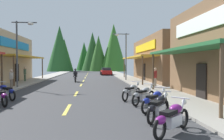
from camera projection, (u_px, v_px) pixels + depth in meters
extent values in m
cube|color=#38383A|center=(83.00, 82.00, 25.34)|extent=(9.64, 77.82, 0.10)
cube|color=#9E9991|center=(30.00, 81.00, 24.79)|extent=(2.59, 77.82, 0.12)
cube|color=gray|center=(134.00, 81.00, 25.87)|extent=(2.59, 77.82, 0.12)
cube|color=#E0C64C|center=(67.00, 109.00, 9.81)|extent=(0.16, 2.40, 0.01)
cube|color=#E0C64C|center=(76.00, 94.00, 14.98)|extent=(0.16, 2.40, 0.01)
cube|color=#E0C64C|center=(81.00, 85.00, 21.07)|extent=(0.16, 2.40, 0.01)
cube|color=#E0C64C|center=(83.00, 81.00, 26.41)|extent=(0.16, 2.40, 0.01)
cube|color=#E0C64C|center=(85.00, 78.00, 32.24)|extent=(0.16, 2.40, 0.01)
cube|color=#E0C64C|center=(86.00, 76.00, 37.53)|extent=(0.16, 2.40, 0.01)
cube|color=#E0C64C|center=(87.00, 74.00, 43.50)|extent=(0.16, 2.40, 0.01)
cube|color=#E0C64C|center=(88.00, 73.00, 48.94)|extent=(0.16, 2.40, 0.01)
cube|color=#E0C64C|center=(88.00, 72.00, 54.72)|extent=(0.16, 2.40, 0.01)
cylinder|color=brown|center=(2.00, 73.00, 16.48)|extent=(0.14, 0.14, 2.82)
cube|color=gold|center=(25.00, 57.00, 24.18)|extent=(1.80, 11.12, 0.16)
cylinder|color=brown|center=(14.00, 72.00, 18.95)|extent=(0.14, 0.14, 2.82)
cylinder|color=brown|center=(42.00, 69.00, 29.62)|extent=(0.14, 0.14, 2.82)
cube|color=#197FCC|center=(17.00, 45.00, 24.07)|extent=(0.10, 8.65, 0.90)
cube|color=black|center=(17.00, 73.00, 24.16)|extent=(0.08, 1.10, 2.10)
cube|color=#236033|center=(187.00, 50.00, 12.17)|extent=(1.80, 9.24, 0.16)
cylinder|color=brown|center=(221.00, 82.00, 7.75)|extent=(0.14, 0.14, 2.82)
cylinder|color=brown|center=(153.00, 73.00, 16.55)|extent=(0.14, 0.14, 2.82)
cube|color=white|center=(202.00, 23.00, 12.20)|extent=(0.10, 7.19, 0.90)
cube|color=black|center=(201.00, 82.00, 12.30)|extent=(0.08, 1.10, 2.10)
cube|color=brown|center=(173.00, 60.00, 26.43)|extent=(7.21, 13.66, 5.26)
cube|color=gold|center=(137.00, 57.00, 26.03)|extent=(1.80, 12.29, 0.16)
cylinder|color=brown|center=(143.00, 71.00, 20.09)|extent=(0.14, 0.14, 2.82)
cylinder|color=brown|center=(124.00, 68.00, 31.93)|extent=(0.14, 0.14, 2.82)
cube|color=yellow|center=(144.00, 47.00, 26.07)|extent=(0.10, 9.56, 0.90)
cube|color=black|center=(144.00, 72.00, 26.16)|extent=(0.08, 1.10, 2.10)
cylinder|color=#474C51|center=(17.00, 55.00, 18.09)|extent=(0.14, 0.14, 5.69)
cylinder|color=#474C51|center=(24.00, 22.00, 18.06)|extent=(2.05, 0.10, 0.10)
ellipsoid|color=silver|center=(31.00, 24.00, 18.11)|extent=(0.50, 0.30, 0.24)
cylinder|color=#474C51|center=(126.00, 57.00, 26.34)|extent=(0.14, 0.14, 5.84)
cylinder|color=#474C51|center=(121.00, 34.00, 26.21)|extent=(2.05, 0.10, 0.10)
ellipsoid|color=silver|center=(117.00, 35.00, 26.17)|extent=(0.50, 0.30, 0.24)
torus|color=black|center=(183.00, 118.00, 6.92)|extent=(0.54, 0.51, 0.64)
torus|color=black|center=(160.00, 129.00, 5.81)|extent=(0.54, 0.51, 0.64)
cube|color=silver|center=(173.00, 121.00, 6.36)|extent=(0.70, 0.68, 0.32)
ellipsoid|color=#721972|center=(176.00, 109.00, 6.50)|extent=(0.63, 0.61, 0.28)
cube|color=black|center=(169.00, 113.00, 6.17)|extent=(0.63, 0.61, 0.12)
ellipsoid|color=#721972|center=(161.00, 120.00, 5.84)|extent=(0.49, 0.47, 0.24)
cylinder|color=silver|center=(182.00, 109.00, 6.81)|extent=(0.31, 0.30, 0.71)
cylinder|color=silver|center=(180.00, 98.00, 6.72)|extent=(0.44, 0.47, 0.04)
sphere|color=white|center=(184.00, 102.00, 6.93)|extent=(0.16, 0.16, 0.16)
torus|color=black|center=(165.00, 108.00, 8.60)|extent=(0.47, 0.57, 0.64)
torus|color=black|center=(151.00, 115.00, 7.33)|extent=(0.47, 0.57, 0.64)
cube|color=silver|center=(159.00, 109.00, 7.96)|extent=(0.65, 0.73, 0.32)
ellipsoid|color=black|center=(161.00, 100.00, 8.12)|extent=(0.60, 0.64, 0.28)
cube|color=black|center=(156.00, 103.00, 7.74)|extent=(0.59, 0.65, 0.12)
ellipsoid|color=black|center=(152.00, 108.00, 7.37)|extent=(0.46, 0.49, 0.24)
cylinder|color=silver|center=(164.00, 100.00, 8.48)|extent=(0.27, 0.33, 0.71)
cylinder|color=silver|center=(164.00, 91.00, 8.37)|extent=(0.50, 0.40, 0.04)
sphere|color=white|center=(166.00, 95.00, 8.61)|extent=(0.16, 0.16, 0.16)
torus|color=black|center=(163.00, 102.00, 9.96)|extent=(0.53, 0.51, 0.64)
torus|color=black|center=(146.00, 107.00, 8.84)|extent=(0.53, 0.51, 0.64)
cube|color=silver|center=(155.00, 102.00, 9.40)|extent=(0.70, 0.68, 0.32)
ellipsoid|color=navy|center=(157.00, 95.00, 9.54)|extent=(0.63, 0.62, 0.28)
cube|color=black|center=(152.00, 97.00, 9.20)|extent=(0.63, 0.62, 0.12)
ellipsoid|color=navy|center=(146.00, 101.00, 8.87)|extent=(0.48, 0.48, 0.24)
cylinder|color=silver|center=(162.00, 95.00, 9.85)|extent=(0.31, 0.30, 0.71)
cylinder|color=silver|center=(161.00, 87.00, 9.75)|extent=(0.44, 0.46, 0.04)
sphere|color=white|center=(164.00, 90.00, 9.97)|extent=(0.16, 0.16, 0.16)
torus|color=black|center=(151.00, 96.00, 11.65)|extent=(0.53, 0.52, 0.64)
torus|color=black|center=(136.00, 100.00, 10.51)|extent=(0.53, 0.52, 0.64)
cube|color=silver|center=(144.00, 96.00, 11.08)|extent=(0.69, 0.69, 0.32)
ellipsoid|color=#99999E|center=(146.00, 90.00, 11.22)|extent=(0.62, 0.62, 0.28)
cube|color=black|center=(141.00, 92.00, 10.88)|extent=(0.62, 0.62, 0.12)
ellipsoid|color=#99999E|center=(136.00, 95.00, 10.54)|extent=(0.48, 0.48, 0.24)
cylinder|color=silver|center=(150.00, 91.00, 11.54)|extent=(0.31, 0.30, 0.71)
cylinder|color=silver|center=(149.00, 84.00, 11.44)|extent=(0.45, 0.45, 0.04)
sphere|color=white|center=(152.00, 87.00, 11.66)|extent=(0.16, 0.16, 0.16)
torus|color=black|center=(138.00, 93.00, 13.13)|extent=(0.48, 0.56, 0.64)
torus|color=black|center=(125.00, 96.00, 11.89)|extent=(0.48, 0.56, 0.64)
cube|color=silver|center=(132.00, 93.00, 12.51)|extent=(0.66, 0.72, 0.32)
ellipsoid|color=#99999E|center=(133.00, 87.00, 12.67)|extent=(0.60, 0.64, 0.28)
cube|color=black|center=(130.00, 88.00, 12.29)|extent=(0.60, 0.64, 0.12)
ellipsoid|color=#99999E|center=(126.00, 91.00, 11.93)|extent=(0.46, 0.49, 0.24)
cylinder|color=silver|center=(137.00, 88.00, 13.01)|extent=(0.28, 0.33, 0.71)
cylinder|color=silver|center=(136.00, 82.00, 12.90)|extent=(0.49, 0.41, 0.04)
sphere|color=white|center=(138.00, 84.00, 13.14)|extent=(0.16, 0.16, 0.16)
torus|color=black|center=(5.00, 101.00, 10.30)|extent=(0.52, 0.53, 0.64)
cube|color=black|center=(0.00, 92.00, 10.62)|extent=(0.62, 0.63, 0.12)
ellipsoid|color=#721972|center=(4.00, 96.00, 10.33)|extent=(0.48, 0.48, 0.24)
torus|color=black|center=(12.00, 95.00, 11.99)|extent=(0.55, 0.49, 0.64)
cube|color=silver|center=(5.00, 93.00, 12.43)|extent=(0.71, 0.67, 0.32)
ellipsoid|color=navy|center=(3.00, 87.00, 12.53)|extent=(0.63, 0.61, 0.28)
cube|color=black|center=(7.00, 88.00, 12.27)|extent=(0.64, 0.60, 0.12)
ellipsoid|color=navy|center=(12.00, 91.00, 12.01)|extent=(0.49, 0.47, 0.24)
cylinder|color=silver|center=(0.00, 88.00, 12.78)|extent=(0.32, 0.29, 0.71)
cylinder|color=silver|center=(1.00, 82.00, 12.70)|extent=(0.42, 0.48, 0.04)
torus|color=black|center=(75.00, 79.00, 25.64)|extent=(0.14, 0.64, 0.64)
torus|color=black|center=(75.00, 80.00, 24.15)|extent=(0.14, 0.64, 0.64)
cube|color=silver|center=(75.00, 78.00, 24.89)|extent=(0.32, 0.71, 0.32)
ellipsoid|color=black|center=(75.00, 76.00, 25.08)|extent=(0.35, 0.58, 0.28)
cube|color=black|center=(75.00, 76.00, 24.64)|extent=(0.31, 0.61, 0.12)
ellipsoid|color=black|center=(75.00, 78.00, 24.20)|extent=(0.26, 0.45, 0.24)
cylinder|color=silver|center=(75.00, 76.00, 25.50)|extent=(0.08, 0.37, 0.71)
cylinder|color=silver|center=(75.00, 73.00, 25.37)|extent=(0.60, 0.07, 0.04)
sphere|color=white|center=(75.00, 74.00, 25.65)|extent=(0.16, 0.16, 0.16)
ellipsoid|color=black|center=(75.00, 73.00, 24.73)|extent=(0.40, 0.40, 0.64)
sphere|color=black|center=(75.00, 69.00, 24.77)|extent=(0.24, 0.24, 0.24)
cylinder|color=black|center=(74.00, 76.00, 24.88)|extent=(0.16, 0.43, 0.24)
cylinder|color=black|center=(74.00, 73.00, 24.99)|extent=(0.13, 0.51, 0.40)
cylinder|color=black|center=(77.00, 76.00, 24.93)|extent=(0.16, 0.43, 0.24)
cylinder|color=black|center=(77.00, 73.00, 25.05)|extent=(0.13, 0.51, 0.40)
cylinder|color=#3F593F|center=(25.00, 78.00, 24.46)|extent=(0.14, 0.14, 0.88)
cylinder|color=#3F593F|center=(25.00, 78.00, 24.64)|extent=(0.14, 0.14, 0.88)
ellipsoid|color=#3F593F|center=(25.00, 72.00, 24.53)|extent=(0.29, 0.38, 0.62)
cylinder|color=#3F593F|center=(24.00, 72.00, 24.29)|extent=(0.09, 0.09, 0.59)
cylinder|color=#3F593F|center=(26.00, 71.00, 24.77)|extent=(0.09, 0.09, 0.59)
sphere|color=beige|center=(25.00, 68.00, 24.52)|extent=(0.24, 0.24, 0.24)
cylinder|color=#726659|center=(11.00, 85.00, 17.30)|extent=(0.14, 0.14, 0.82)
cylinder|color=#726659|center=(12.00, 84.00, 17.48)|extent=(0.14, 0.14, 0.82)
ellipsoid|color=#B2A599|center=(11.00, 76.00, 17.37)|extent=(0.31, 0.39, 0.58)
cylinder|color=#B2A599|center=(10.00, 76.00, 17.13)|extent=(0.09, 0.09, 0.55)
cylinder|color=#B2A599|center=(13.00, 75.00, 17.61)|extent=(0.09, 0.09, 0.55)
sphere|color=beige|center=(11.00, 71.00, 17.36)|extent=(0.22, 0.22, 0.22)
cylinder|color=#B2A599|center=(156.00, 84.00, 17.83)|extent=(0.14, 0.14, 0.88)
cylinder|color=#B2A599|center=(155.00, 84.00, 17.69)|extent=(0.14, 0.14, 0.88)
ellipsoid|color=maroon|center=(155.00, 75.00, 17.74)|extent=(0.43, 0.44, 0.63)
cylinder|color=maroon|center=(156.00, 74.00, 17.93)|extent=(0.09, 0.09, 0.60)
cylinder|color=maroon|center=(154.00, 74.00, 17.55)|extent=(0.09, 0.09, 0.60)
sphere|color=tan|center=(155.00, 69.00, 17.73)|extent=(0.24, 0.24, 0.24)
cube|color=#B21919|center=(106.00, 72.00, 40.55)|extent=(1.94, 4.36, 0.70)
cube|color=#262D38|center=(106.00, 69.00, 40.39)|extent=(1.67, 2.25, 0.60)
cylinder|color=black|center=(101.00, 73.00, 41.89)|extent=(0.24, 0.67, 0.66)
cylinder|color=black|center=(110.00, 73.00, 42.11)|extent=(0.24, 0.67, 0.66)
cylinder|color=black|center=(102.00, 74.00, 39.01)|extent=(0.24, 0.67, 0.66)
cylinder|color=black|center=(112.00, 74.00, 39.23)|extent=(0.24, 0.67, 0.66)
cone|color=#2F5F23|center=(98.00, 53.00, 63.17)|extent=(5.86, 5.86, 10.46)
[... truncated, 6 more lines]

